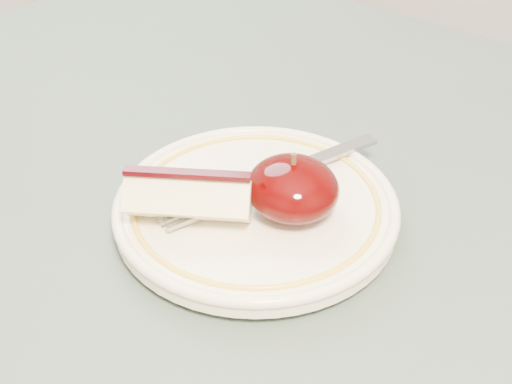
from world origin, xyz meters
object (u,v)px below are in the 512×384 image
Objects in this scene: apple_half at (293,188)px; fork at (267,179)px; table at (202,316)px; plate at (256,207)px.

fork is at bearing 154.82° from apple_half.
apple_half is 0.35× the size of fork.
plate is at bearing 54.29° from table.
apple_half is at bearing 16.27° from plate.
plate is at bearing -163.73° from apple_half.
plate is (0.03, 0.04, 0.10)m from table.
plate is 0.04m from apple_half.
table is 0.11m from plate.
fork is (-0.03, 0.02, -0.02)m from apple_half.
fork is at bearing 72.61° from table.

